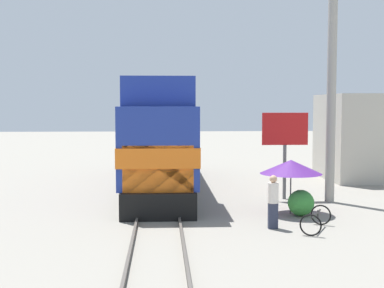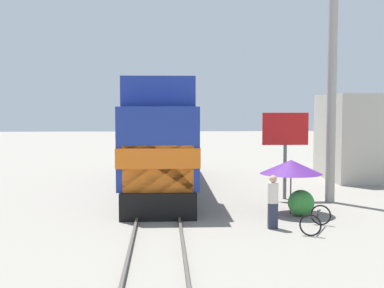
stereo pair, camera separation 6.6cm
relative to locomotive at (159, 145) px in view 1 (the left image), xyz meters
name	(u,v)px [view 1 (the left image)]	position (x,y,z in m)	size (l,w,h in m)	color
ground_plane	(159,207)	(0.00, -4.46, -2.09)	(120.00, 120.00, 0.00)	gray
rail_near	(140,205)	(-0.72, -4.46, -2.02)	(0.08, 30.22, 0.15)	#4C4742
rail_far	(177,205)	(0.72, -4.46, -2.02)	(0.08, 30.22, 0.15)	#4C4742
locomotive	(159,145)	(0.00, 0.00, 0.00)	(2.91, 15.04, 4.99)	black
utility_pole	(332,65)	(6.95, -3.71, 3.46)	(1.80, 0.37, 10.97)	#9E998E
vendor_umbrella	(291,167)	(4.79, -5.94, -0.38)	(2.25, 2.25, 1.97)	#4C4C4C
billboard_sign	(285,135)	(5.27, -2.90, 0.61)	(1.93, 0.12, 3.62)	#595959
shrub_cluster	(301,203)	(5.06, -6.38, -1.62)	(0.94, 0.94, 0.94)	#388C38
person_bystander	(273,200)	(3.67, -8.25, -1.16)	(0.34, 0.34, 1.72)	#2D3347
bicycle	(316,219)	(4.97, -8.56, -1.74)	(1.38, 1.82, 0.67)	black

